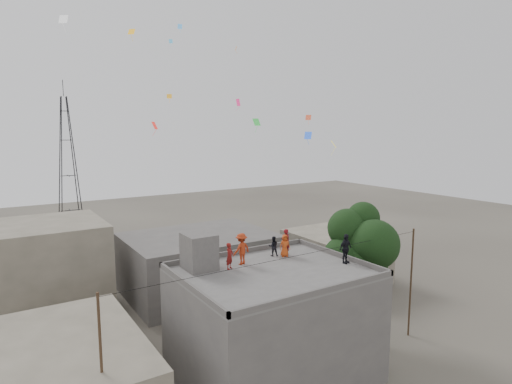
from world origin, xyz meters
TOP-DOWN VIEW (x-y plane):
  - ground at (0.00, 0.00)m, footprint 140.00×140.00m
  - main_building at (0.00, 0.00)m, footprint 10.00×8.00m
  - parapet at (0.00, 0.00)m, footprint 10.00×8.00m
  - stair_head_box at (-3.20, 2.60)m, footprint 1.60×1.80m
  - neighbor_north at (2.00, 14.00)m, footprint 12.00×9.00m
  - neighbor_northwest at (-10.00, 16.00)m, footprint 9.00×8.00m
  - neighbor_east at (14.00, 10.00)m, footprint 7.00×8.00m
  - tree at (7.37, 0.60)m, footprint 4.90×4.60m
  - utility_line at (0.50, -1.25)m, footprint 20.12×0.62m
  - transmission_tower at (-4.00, 40.00)m, footprint 2.97×2.97m
  - person_red_adult at (2.43, 2.17)m, footprint 0.61×0.41m
  - person_orange_child at (2.23, 1.96)m, footprint 0.76×0.59m
  - person_dark_child at (1.70, 2.43)m, footprint 0.74×0.68m
  - person_dark_adult at (4.40, -1.02)m, footprint 1.07×0.57m
  - person_orange_adult at (-0.79, 2.05)m, footprint 1.31×0.94m
  - person_red_child at (-1.78, 1.68)m, footprint 0.65×0.60m
  - kites at (1.35, 7.91)m, footprint 20.05×17.80m

SIDE VIEW (x-z plane):
  - ground at x=0.00m, z-range 0.00..0.00m
  - neighbor_east at x=14.00m, z-range 0.00..4.40m
  - neighbor_north at x=2.00m, z-range 0.00..5.00m
  - main_building at x=0.00m, z-range 0.00..6.10m
  - neighbor_northwest at x=-10.00m, z-range 0.00..7.00m
  - utility_line at x=0.50m, z-range 0.13..7.53m
  - tree at x=7.37m, z-range 1.55..10.65m
  - parapet at x=0.00m, z-range 6.10..6.40m
  - person_dark_child at x=1.70m, z-range 6.10..7.33m
  - person_orange_child at x=2.23m, z-range 6.10..7.47m
  - person_red_child at x=-1.78m, z-range 6.10..7.58m
  - person_red_adult at x=2.43m, z-range 6.10..7.76m
  - person_dark_adult at x=4.40m, z-range 6.10..7.83m
  - person_orange_adult at x=-0.79m, z-range 6.10..7.93m
  - stair_head_box at x=-3.20m, z-range 6.10..8.10m
  - transmission_tower at x=-4.00m, z-range -0.93..19.07m
  - kites at x=1.35m, z-range 11.60..21.80m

